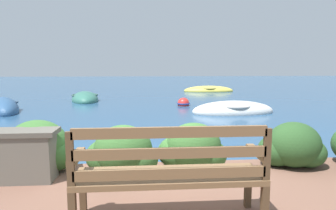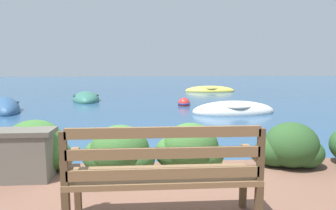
{
  "view_description": "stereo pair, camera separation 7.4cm",
  "coord_description": "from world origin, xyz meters",
  "px_view_note": "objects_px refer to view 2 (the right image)",
  "views": [
    {
      "loc": [
        -0.11,
        -4.29,
        1.65
      ],
      "look_at": [
        0.6,
        4.72,
        0.44
      ],
      "focal_mm": 32.0,
      "sensor_mm": 36.0,
      "label": 1
    },
    {
      "loc": [
        -0.04,
        -4.29,
        1.65
      ],
      "look_at": [
        0.6,
        4.72,
        0.44
      ],
      "focal_mm": 32.0,
      "sensor_mm": 36.0,
      "label": 2
    }
  ],
  "objects_px": {
    "rowboat_nearest": "(233,111)",
    "mooring_buoy": "(184,104)",
    "park_bench": "(163,172)",
    "rowboat_mid": "(4,109)",
    "rowboat_outer": "(210,91)",
    "rowboat_far": "(86,99)"
  },
  "relations": [
    {
      "from": "rowboat_mid",
      "to": "mooring_buoy",
      "type": "bearing_deg",
      "value": -109.52
    },
    {
      "from": "rowboat_nearest",
      "to": "rowboat_outer",
      "type": "bearing_deg",
      "value": -100.06
    },
    {
      "from": "park_bench",
      "to": "rowboat_mid",
      "type": "xyz_separation_m",
      "value": [
        -5.28,
        8.52,
        -0.63
      ]
    },
    {
      "from": "rowboat_mid",
      "to": "mooring_buoy",
      "type": "xyz_separation_m",
      "value": [
        6.65,
        0.97,
        0.01
      ]
    },
    {
      "from": "rowboat_far",
      "to": "mooring_buoy",
      "type": "distance_m",
      "value": 4.76
    },
    {
      "from": "park_bench",
      "to": "rowboat_nearest",
      "type": "height_order",
      "value": "park_bench"
    },
    {
      "from": "rowboat_mid",
      "to": "mooring_buoy",
      "type": "distance_m",
      "value": 6.72
    },
    {
      "from": "rowboat_nearest",
      "to": "rowboat_outer",
      "type": "xyz_separation_m",
      "value": [
        0.95,
        8.4,
        -0.01
      ]
    },
    {
      "from": "park_bench",
      "to": "rowboat_mid",
      "type": "relative_size",
      "value": 0.58
    },
    {
      "from": "mooring_buoy",
      "to": "rowboat_far",
      "type": "bearing_deg",
      "value": 155.45
    },
    {
      "from": "rowboat_nearest",
      "to": "mooring_buoy",
      "type": "distance_m",
      "value": 2.49
    },
    {
      "from": "rowboat_mid",
      "to": "rowboat_far",
      "type": "relative_size",
      "value": 1.11
    },
    {
      "from": "rowboat_mid",
      "to": "rowboat_outer",
      "type": "relative_size",
      "value": 0.95
    },
    {
      "from": "park_bench",
      "to": "rowboat_mid",
      "type": "bearing_deg",
      "value": 124.15
    },
    {
      "from": "rowboat_nearest",
      "to": "rowboat_far",
      "type": "bearing_deg",
      "value": -38.13
    },
    {
      "from": "rowboat_mid",
      "to": "rowboat_far",
      "type": "bearing_deg",
      "value": -66.07
    },
    {
      "from": "rowboat_nearest",
      "to": "rowboat_outer",
      "type": "height_order",
      "value": "rowboat_nearest"
    },
    {
      "from": "rowboat_mid",
      "to": "rowboat_nearest",
      "type": "bearing_deg",
      "value": -125.11
    },
    {
      "from": "rowboat_outer",
      "to": "rowboat_nearest",
      "type": "bearing_deg",
      "value": -94.53
    },
    {
      "from": "rowboat_nearest",
      "to": "rowboat_outer",
      "type": "relative_size",
      "value": 0.95
    },
    {
      "from": "park_bench",
      "to": "mooring_buoy",
      "type": "relative_size",
      "value": 3.2
    },
    {
      "from": "rowboat_mid",
      "to": "mooring_buoy",
      "type": "relative_size",
      "value": 5.56
    }
  ]
}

